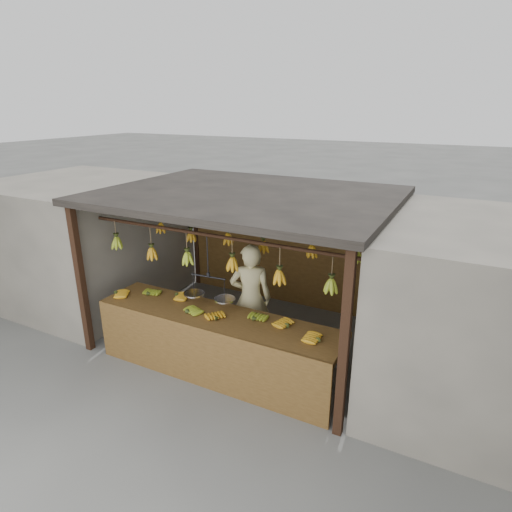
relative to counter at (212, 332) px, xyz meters
The scene contains 9 objects.
ground 1.42m from the counter, 95.08° to the left, with size 80.00×80.00×0.00m, color #5B5B57.
stall 2.01m from the counter, 94.01° to the left, with size 4.30×3.30×2.40m.
neighbor_left 3.93m from the counter, 161.66° to the left, with size 3.00×3.00×2.30m, color slate.
neighbor_right 3.73m from the counter, 19.41° to the left, with size 3.00×3.00×2.30m, color slate.
counter is the anchor object (origin of this frame).
hanging_bananas 1.53m from the counter, 95.28° to the left, with size 3.56×2.24×0.39m.
balance_scale 0.53m from the counter, 126.89° to the left, with size 0.76×0.32×0.91m.
vendor 0.91m from the counter, 81.80° to the left, with size 0.63×0.41×1.72m, color beige.
bag_bundles 3.18m from the counter, 54.64° to the left, with size 0.08×0.26×1.17m.
Camera 1 is at (2.99, -5.51, 3.62)m, focal length 30.00 mm.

